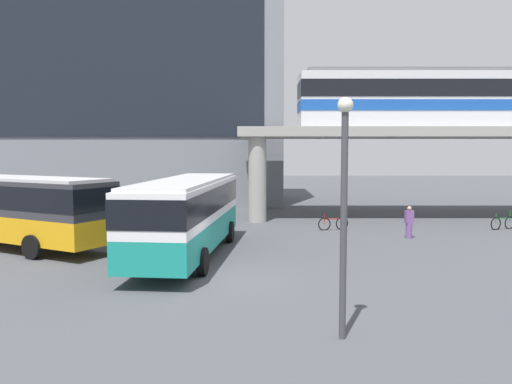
# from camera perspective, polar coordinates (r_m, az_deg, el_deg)

# --- Properties ---
(ground_plane) EXTENTS (120.00, 120.00, 0.00)m
(ground_plane) POSITION_cam_1_polar(r_m,az_deg,el_deg) (27.82, -2.49, -4.46)
(ground_plane) COLOR #47494F
(station_building) EXTENTS (29.81, 10.23, 19.96)m
(station_building) POSITION_cam_1_polar(r_m,az_deg,el_deg) (46.25, -16.37, 11.42)
(station_building) COLOR slate
(station_building) RESTS_ON ground_plane
(elevated_platform) EXTENTS (33.71, 7.36, 5.81)m
(elevated_platform) POSITION_cam_1_polar(r_m,az_deg,el_deg) (37.80, 24.78, 5.28)
(elevated_platform) COLOR #9E9B93
(elevated_platform) RESTS_ON ground_plane
(train) EXTENTS (24.36, 2.96, 3.84)m
(train) POSITION_cam_1_polar(r_m,az_deg,el_deg) (37.65, 23.90, 9.41)
(train) COLOR silver
(train) RESTS_ON elevated_platform
(bus_main) EXTENTS (3.60, 11.23, 3.22)m
(bus_main) POSITION_cam_1_polar(r_m,az_deg,el_deg) (21.40, -7.53, -1.88)
(bus_main) COLOR teal
(bus_main) RESTS_ON ground_plane
(bus_secondary) EXTENTS (10.91, 7.52, 3.22)m
(bus_secondary) POSITION_cam_1_polar(r_m,az_deg,el_deg) (25.83, -25.56, -1.18)
(bus_secondary) COLOR orange
(bus_secondary) RESTS_ON ground_plane
(bicycle_green) EXTENTS (1.67, 0.75, 1.04)m
(bicycle_green) POSITION_cam_1_polar(r_m,az_deg,el_deg) (31.83, 25.66, -3.11)
(bicycle_green) COLOR black
(bicycle_green) RESTS_ON ground_plane
(bicycle_red) EXTENTS (1.74, 0.53, 1.04)m
(bicycle_red) POSITION_cam_1_polar(r_m,az_deg,el_deg) (28.84, 8.59, -3.46)
(bicycle_red) COLOR black
(bicycle_red) RESTS_ON ground_plane
(pedestrian_at_kerb) EXTENTS (0.44, 0.32, 1.62)m
(pedestrian_at_kerb) POSITION_cam_1_polar(r_m,az_deg,el_deg) (26.87, 16.61, -3.35)
(pedestrian_at_kerb) COLOR #724C8C
(pedestrian_at_kerb) RESTS_ON ground_plane
(lamp_post) EXTENTS (0.36, 0.36, 5.62)m
(lamp_post) POSITION_cam_1_polar(r_m,az_deg,el_deg) (12.03, 9.76, -0.47)
(lamp_post) COLOR #3F3F44
(lamp_post) RESTS_ON ground_plane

